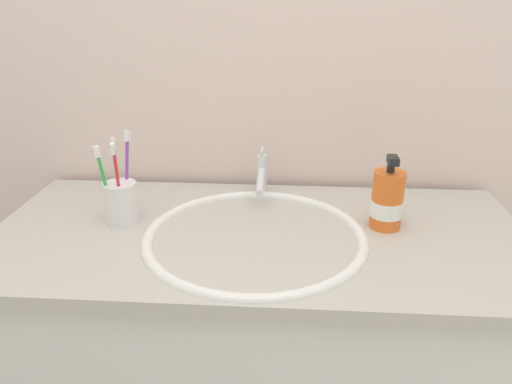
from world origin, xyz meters
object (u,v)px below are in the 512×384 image
at_px(toothbrush_purple, 127,168).
at_px(toothbrush_white, 116,172).
at_px(toothbrush_cup, 121,202).
at_px(toothbrush_green, 104,179).
at_px(toothbrush_red, 117,178).
at_px(faucet, 261,176).
at_px(soap_dispenser, 387,201).

bearing_deg(toothbrush_purple, toothbrush_white, -168.66).
distance_m(toothbrush_cup, toothbrush_green, 0.07).
bearing_deg(toothbrush_white, toothbrush_green, -108.18).
height_order(toothbrush_red, toothbrush_white, toothbrush_red).
bearing_deg(toothbrush_green, toothbrush_purple, 51.14).
distance_m(faucet, toothbrush_white, 0.35).
bearing_deg(toothbrush_red, toothbrush_green, 173.24).
relative_size(toothbrush_purple, toothbrush_white, 1.08).
bearing_deg(toothbrush_red, toothbrush_purple, 83.94).
xyz_separation_m(toothbrush_cup, soap_dispenser, (0.58, 0.01, 0.02)).
bearing_deg(faucet, toothbrush_green, -151.02).
bearing_deg(toothbrush_green, toothbrush_red, -6.76).
distance_m(toothbrush_white, toothbrush_green, 0.04).
distance_m(toothbrush_green, soap_dispenser, 0.60).
height_order(toothbrush_red, toothbrush_green, toothbrush_red).
xyz_separation_m(faucet, toothbrush_red, (-0.29, -0.18, 0.06)).
relative_size(toothbrush_cup, toothbrush_red, 0.49).
distance_m(faucet, toothbrush_green, 0.37).
bearing_deg(toothbrush_white, faucet, 24.17).
height_order(toothbrush_purple, soap_dispenser, toothbrush_purple).
height_order(toothbrush_cup, toothbrush_white, toothbrush_white).
xyz_separation_m(faucet, toothbrush_white, (-0.31, -0.14, 0.05)).
bearing_deg(toothbrush_white, toothbrush_red, -67.98).
bearing_deg(toothbrush_white, soap_dispenser, -1.38).
bearing_deg(faucet, toothbrush_white, -155.83).
xyz_separation_m(toothbrush_purple, toothbrush_white, (-0.02, -0.00, -0.01)).
bearing_deg(toothbrush_purple, toothbrush_green, -128.86).
relative_size(toothbrush_white, soap_dispenser, 1.08).
height_order(toothbrush_purple, toothbrush_green, toothbrush_purple).
bearing_deg(toothbrush_red, toothbrush_white, 112.02).
bearing_deg(toothbrush_cup, toothbrush_green, -151.28).
bearing_deg(toothbrush_green, soap_dispenser, 2.46).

